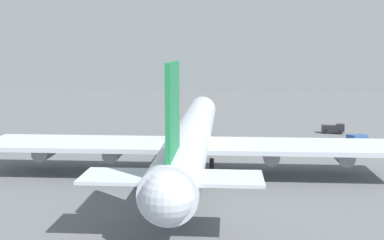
{
  "coord_description": "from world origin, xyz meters",
  "views": [
    {
      "loc": [
        -79.44,
        -5.59,
        20.08
      ],
      "look_at": [
        0.0,
        0.0,
        8.38
      ],
      "focal_mm": 46.31,
      "sensor_mm": 36.0,
      "label": 1
    }
  ],
  "objects_px": {
    "pushback_tractor": "(333,128)",
    "cargo_loader": "(357,138)",
    "safety_cone_nose": "(202,134)",
    "cargo_airplane": "(192,137)"
  },
  "relations": [
    {
      "from": "pushback_tractor",
      "to": "safety_cone_nose",
      "type": "height_order",
      "value": "pushback_tractor"
    },
    {
      "from": "pushback_tractor",
      "to": "cargo_loader",
      "type": "relative_size",
      "value": 1.09
    },
    {
      "from": "cargo_loader",
      "to": "safety_cone_nose",
      "type": "distance_m",
      "value": 33.94
    },
    {
      "from": "cargo_airplane",
      "to": "cargo_loader",
      "type": "distance_m",
      "value": 42.8
    },
    {
      "from": "cargo_airplane",
      "to": "pushback_tractor",
      "type": "height_order",
      "value": "cargo_airplane"
    },
    {
      "from": "cargo_loader",
      "to": "safety_cone_nose",
      "type": "xyz_separation_m",
      "value": [
        7.02,
        33.19,
        -0.74
      ]
    },
    {
      "from": "safety_cone_nose",
      "to": "pushback_tractor",
      "type": "bearing_deg",
      "value": -81.51
    },
    {
      "from": "cargo_airplane",
      "to": "safety_cone_nose",
      "type": "relative_size",
      "value": 126.48
    },
    {
      "from": "pushback_tractor",
      "to": "safety_cone_nose",
      "type": "xyz_separation_m",
      "value": [
        -4.59,
        30.72,
        -0.93
      ]
    },
    {
      "from": "cargo_airplane",
      "to": "pushback_tractor",
      "type": "relative_size",
      "value": 13.34
    }
  ]
}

